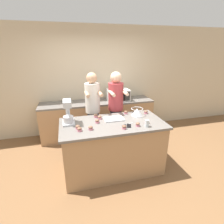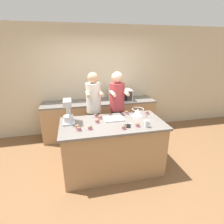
{
  "view_description": "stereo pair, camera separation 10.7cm",
  "coord_description": "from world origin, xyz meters",
  "px_view_note": "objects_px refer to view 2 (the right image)",
  "views": [
    {
      "loc": [
        -0.72,
        -2.67,
        2.15
      ],
      "look_at": [
        0.0,
        0.05,
        1.12
      ],
      "focal_mm": 28.0,
      "sensor_mm": 36.0,
      "label": 1
    },
    {
      "loc": [
        -0.62,
        -2.69,
        2.15
      ],
      "look_at": [
        0.0,
        0.05,
        1.12
      ],
      "focal_mm": 28.0,
      "sensor_mm": 36.0,
      "label": 2
    }
  ],
  "objects_px": {
    "microwave_oven": "(120,95)",
    "cupcake_7": "(147,122)",
    "cell_phone": "(128,126)",
    "drinking_glass": "(147,124)",
    "cupcake_3": "(137,125)",
    "cupcake_9": "(123,127)",
    "person_right": "(117,110)",
    "cupcake_10": "(127,112)",
    "cupcake_6": "(97,121)",
    "cupcake_2": "(96,115)",
    "cupcake_0": "(77,127)",
    "cupcake_4": "(79,129)",
    "cupcake_5": "(90,128)",
    "baking_tray": "(114,119)",
    "person_left": "(94,112)",
    "stand_mixer": "(68,113)",
    "knife": "(127,125)",
    "mixing_bowl": "(138,112)",
    "cupcake_1": "(100,117)",
    "cupcake_8": "(147,113)"
  },
  "relations": [
    {
      "from": "cell_phone",
      "to": "cupcake_2",
      "type": "distance_m",
      "value": 0.7
    },
    {
      "from": "cupcake_2",
      "to": "person_left",
      "type": "bearing_deg",
      "value": 89.93
    },
    {
      "from": "cell_phone",
      "to": "cupcake_7",
      "type": "height_order",
      "value": "cupcake_7"
    },
    {
      "from": "cupcake_0",
      "to": "person_left",
      "type": "bearing_deg",
      "value": 64.53
    },
    {
      "from": "stand_mixer",
      "to": "knife",
      "type": "distance_m",
      "value": 1.01
    },
    {
      "from": "cupcake_10",
      "to": "cupcake_6",
      "type": "bearing_deg",
      "value": -154.88
    },
    {
      "from": "cupcake_0",
      "to": "cupcake_4",
      "type": "xyz_separation_m",
      "value": [
        0.02,
        -0.09,
        0.0
      ]
    },
    {
      "from": "cupcake_4",
      "to": "cupcake_9",
      "type": "xyz_separation_m",
      "value": [
        0.69,
        -0.1,
        0.0
      ]
    },
    {
      "from": "cupcake_3",
      "to": "cupcake_8",
      "type": "relative_size",
      "value": 1.0
    },
    {
      "from": "person_right",
      "to": "cell_phone",
      "type": "distance_m",
      "value": 0.86
    },
    {
      "from": "stand_mixer",
      "to": "cupcake_1",
      "type": "xyz_separation_m",
      "value": [
        0.55,
        0.05,
        -0.15
      ]
    },
    {
      "from": "person_right",
      "to": "cupcake_3",
      "type": "height_order",
      "value": "person_right"
    },
    {
      "from": "knife",
      "to": "cupcake_7",
      "type": "bearing_deg",
      "value": -5.65
    },
    {
      "from": "cupcake_5",
      "to": "cupcake_10",
      "type": "height_order",
      "value": "same"
    },
    {
      "from": "cupcake_5",
      "to": "cupcake_6",
      "type": "xyz_separation_m",
      "value": [
        0.15,
        0.24,
        0.0
      ]
    },
    {
      "from": "microwave_oven",
      "to": "cupcake_3",
      "type": "relative_size",
      "value": 7.69
    },
    {
      "from": "drinking_glass",
      "to": "cupcake_9",
      "type": "bearing_deg",
      "value": 178.5
    },
    {
      "from": "knife",
      "to": "person_right",
      "type": "bearing_deg",
      "value": 87.52
    },
    {
      "from": "cell_phone",
      "to": "cupcake_0",
      "type": "height_order",
      "value": "cupcake_0"
    },
    {
      "from": "stand_mixer",
      "to": "cupcake_3",
      "type": "height_order",
      "value": "stand_mixer"
    },
    {
      "from": "stand_mixer",
      "to": "cupcake_3",
      "type": "relative_size",
      "value": 5.77
    },
    {
      "from": "microwave_oven",
      "to": "cupcake_6",
      "type": "bearing_deg",
      "value": -119.43
    },
    {
      "from": "person_right",
      "to": "drinking_glass",
      "type": "height_order",
      "value": "person_right"
    },
    {
      "from": "cupcake_0",
      "to": "cupcake_1",
      "type": "distance_m",
      "value": 0.53
    },
    {
      "from": "person_left",
      "to": "cupcake_7",
      "type": "distance_m",
      "value": 1.15
    },
    {
      "from": "cupcake_6",
      "to": "baking_tray",
      "type": "bearing_deg",
      "value": 12.43
    },
    {
      "from": "cupcake_3",
      "to": "cupcake_6",
      "type": "distance_m",
      "value": 0.69
    },
    {
      "from": "microwave_oven",
      "to": "cupcake_0",
      "type": "height_order",
      "value": "microwave_oven"
    },
    {
      "from": "person_left",
      "to": "microwave_oven",
      "type": "bearing_deg",
      "value": 45.89
    },
    {
      "from": "cupcake_3",
      "to": "cupcake_9",
      "type": "xyz_separation_m",
      "value": [
        -0.25,
        -0.04,
        0.0
      ]
    },
    {
      "from": "cupcake_0",
      "to": "stand_mixer",
      "type": "bearing_deg",
      "value": 115.96
    },
    {
      "from": "drinking_glass",
      "to": "stand_mixer",
      "type": "bearing_deg",
      "value": 159.17
    },
    {
      "from": "person_left",
      "to": "cupcake_6",
      "type": "distance_m",
      "value": 0.61
    },
    {
      "from": "baking_tray",
      "to": "cupcake_0",
      "type": "relative_size",
      "value": 4.93
    },
    {
      "from": "cupcake_5",
      "to": "cupcake_8",
      "type": "xyz_separation_m",
      "value": [
        1.15,
        0.44,
        0.0
      ]
    },
    {
      "from": "stand_mixer",
      "to": "cell_phone",
      "type": "relative_size",
      "value": 2.57
    },
    {
      "from": "mixing_bowl",
      "to": "drinking_glass",
      "type": "distance_m",
      "value": 0.52
    },
    {
      "from": "cupcake_1",
      "to": "person_left",
      "type": "bearing_deg",
      "value": 97.2
    },
    {
      "from": "person_right",
      "to": "cupcake_7",
      "type": "relative_size",
      "value": 24.31
    },
    {
      "from": "stand_mixer",
      "to": "cupcake_5",
      "type": "distance_m",
      "value": 0.5
    },
    {
      "from": "cell_phone",
      "to": "drinking_glass",
      "type": "distance_m",
      "value": 0.3
    },
    {
      "from": "person_left",
      "to": "cupcake_4",
      "type": "bearing_deg",
      "value": -111.99
    },
    {
      "from": "cupcake_5",
      "to": "cell_phone",
      "type": "bearing_deg",
      "value": -1.8
    },
    {
      "from": "cupcake_5",
      "to": "cupcake_8",
      "type": "height_order",
      "value": "same"
    },
    {
      "from": "microwave_oven",
      "to": "cupcake_7",
      "type": "distance_m",
      "value": 1.63
    },
    {
      "from": "microwave_oven",
      "to": "cupcake_10",
      "type": "relative_size",
      "value": 7.69
    },
    {
      "from": "microwave_oven",
      "to": "cupcake_8",
      "type": "relative_size",
      "value": 7.69
    },
    {
      "from": "cupcake_6",
      "to": "cupcake_7",
      "type": "distance_m",
      "value": 0.85
    },
    {
      "from": "cupcake_5",
      "to": "cupcake_10",
      "type": "distance_m",
      "value": 0.93
    },
    {
      "from": "mixing_bowl",
      "to": "cupcake_3",
      "type": "height_order",
      "value": "mixing_bowl"
    }
  ]
}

